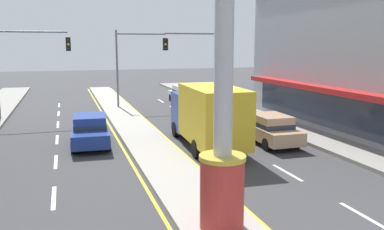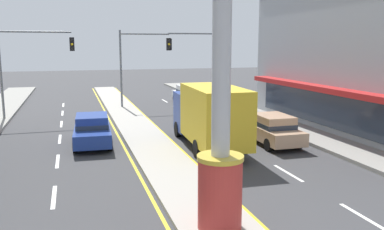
# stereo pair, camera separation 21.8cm
# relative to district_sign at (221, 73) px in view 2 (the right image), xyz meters

# --- Properties ---
(median_strip) EXTENTS (2.25, 52.00, 0.14)m
(median_strip) POSITION_rel_district_sign_xyz_m (-0.00, 12.81, -4.25)
(median_strip) COLOR #A39E93
(median_strip) RESTS_ON ground
(sidewalk_right) EXTENTS (2.93, 60.00, 0.18)m
(sidewalk_right) POSITION_rel_district_sign_xyz_m (9.19, 10.81, -4.23)
(sidewalk_right) COLOR gray
(sidewalk_right) RESTS_ON ground
(lane_markings) EXTENTS (8.99, 52.00, 0.01)m
(lane_markings) POSITION_rel_district_sign_xyz_m (0.00, 11.46, -4.32)
(lane_markings) COLOR silver
(lane_markings) RESTS_ON ground
(district_sign) EXTENTS (7.25, 1.25, 8.04)m
(district_sign) POSITION_rel_district_sign_xyz_m (0.00, 0.00, 0.00)
(district_sign) COLOR #B7332D
(district_sign) RESTS_ON median_strip
(traffic_light_left_side) EXTENTS (4.86, 0.46, 6.20)m
(traffic_light_left_side) POSITION_rel_district_sign_xyz_m (-6.36, 19.53, -0.07)
(traffic_light_left_side) COLOR slate
(traffic_light_left_side) RESTS_ON ground
(traffic_light_right_side) EXTENTS (4.86, 0.46, 6.20)m
(traffic_light_right_side) POSITION_rel_district_sign_xyz_m (6.36, 20.50, -0.07)
(traffic_light_right_side) COLOR slate
(traffic_light_right_side) RESTS_ON ground
(traffic_light_median_far) EXTENTS (4.20, 0.46, 6.20)m
(traffic_light_median_far) POSITION_rel_district_sign_xyz_m (1.66, 22.74, -0.13)
(traffic_light_median_far) COLOR slate
(traffic_light_median_far) RESTS_ON ground
(box_truck_near_right_lane) EXTENTS (2.48, 6.99, 3.12)m
(box_truck_near_right_lane) POSITION_rel_district_sign_xyz_m (2.70, 8.68, -2.63)
(box_truck_near_right_lane) COLOR navy
(box_truck_near_right_lane) RESTS_ON ground
(sedan_far_right_lane) EXTENTS (2.00, 4.38, 1.53)m
(sedan_far_right_lane) POSITION_rel_district_sign_xyz_m (-2.77, 11.00, -3.53)
(sedan_far_right_lane) COLOR navy
(sedan_far_right_lane) RESTS_ON ground
(sedan_near_left_lane) EXTENTS (1.86, 4.31, 1.53)m
(sedan_near_left_lane) POSITION_rel_district_sign_xyz_m (6.07, 24.21, -3.53)
(sedan_near_left_lane) COLOR white
(sedan_near_left_lane) RESTS_ON ground
(sedan_mid_left_lane) EXTENTS (1.91, 4.33, 1.53)m
(sedan_mid_left_lane) POSITION_rel_district_sign_xyz_m (6.07, 8.54, -3.53)
(sedan_mid_left_lane) COLOR tan
(sedan_mid_left_lane) RESTS_ON ground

